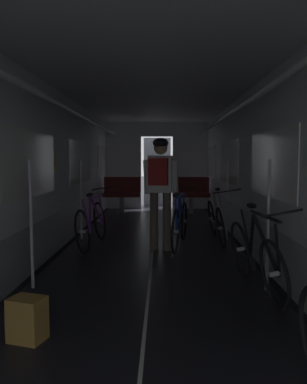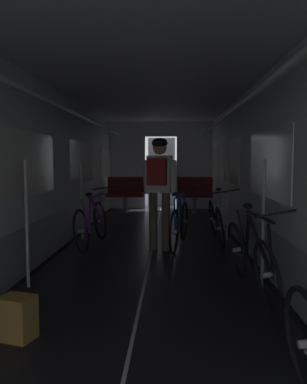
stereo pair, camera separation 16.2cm
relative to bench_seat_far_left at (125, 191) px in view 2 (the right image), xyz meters
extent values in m
cube|color=black|center=(-0.51, -4.82, -0.56)|extent=(0.08, 11.50, 0.01)
cube|color=black|center=(2.31, -4.82, -0.56)|extent=(0.08, 11.50, 0.01)
cube|color=beige|center=(0.90, -4.82, -0.56)|extent=(0.03, 11.27, 0.00)
cube|color=#9EA0A5|center=(-0.61, -4.82, -0.27)|extent=(0.12, 11.50, 0.60)
cube|color=silver|center=(-0.61, -4.82, 0.96)|extent=(0.12, 11.50, 1.85)
cube|color=white|center=(-0.54, -5.40, 0.78)|extent=(0.02, 1.90, 0.80)
cube|color=white|center=(-0.54, -2.52, 0.78)|extent=(0.02, 1.90, 0.80)
cube|color=white|center=(-0.54, 0.35, 0.78)|extent=(0.02, 1.90, 0.80)
cube|color=yellow|center=(-0.54, -4.47, 0.78)|extent=(0.01, 0.20, 0.28)
cylinder|color=white|center=(-0.27, -4.82, 1.53)|extent=(0.07, 11.04, 0.07)
cylinder|color=#B7BABF|center=(-0.37, -5.97, 0.13)|extent=(0.04, 0.04, 1.40)
cylinder|color=#B7BABF|center=(-0.37, -3.37, 0.13)|extent=(0.04, 0.04, 1.40)
cube|color=#9EA0A5|center=(2.41, -4.82, -0.27)|extent=(0.12, 11.50, 0.60)
cube|color=silver|center=(2.41, -4.82, 0.96)|extent=(0.12, 11.50, 1.85)
cube|color=white|center=(2.35, -5.40, 0.78)|extent=(0.02, 1.90, 0.80)
cube|color=white|center=(2.35, -2.52, 0.78)|extent=(0.02, 1.90, 0.80)
cube|color=white|center=(2.35, 0.35, 0.78)|extent=(0.02, 1.90, 0.80)
cube|color=yellow|center=(2.35, -5.11, 0.78)|extent=(0.01, 0.20, 0.28)
cylinder|color=white|center=(2.07, -4.82, 1.53)|extent=(0.07, 11.04, 0.07)
cylinder|color=#B7BABF|center=(2.17, -5.97, 0.13)|extent=(0.04, 0.04, 1.40)
cylinder|color=#B7BABF|center=(2.17, -3.37, 0.13)|extent=(0.04, 0.04, 1.40)
cube|color=silver|center=(-0.05, 0.99, 0.66)|extent=(1.00, 0.12, 2.45)
cube|color=silver|center=(1.85, 0.99, 0.66)|extent=(1.00, 0.12, 2.45)
cube|color=silver|center=(0.90, 0.99, 1.68)|extent=(0.90, 0.12, 0.40)
cube|color=#4C4F54|center=(0.90, 1.69, 0.46)|extent=(0.81, 0.04, 2.05)
cube|color=silver|center=(0.90, -4.82, 1.94)|extent=(3.14, 11.62, 0.12)
cylinder|color=gray|center=(0.00, -0.07, -0.35)|extent=(0.12, 0.12, 0.44)
cube|color=maroon|center=(0.00, -0.07, -0.08)|extent=(0.96, 0.44, 0.10)
cube|color=maroon|center=(0.00, 0.12, 0.17)|extent=(0.96, 0.08, 0.40)
torus|color=gray|center=(-0.43, 0.15, 0.37)|extent=(0.14, 0.14, 0.02)
cylinder|color=gray|center=(1.80, -0.07, -0.35)|extent=(0.12, 0.12, 0.44)
cube|color=maroon|center=(1.80, -0.07, -0.08)|extent=(0.96, 0.44, 0.10)
cube|color=maroon|center=(1.80, 0.12, 0.17)|extent=(0.96, 0.08, 0.40)
torus|color=gray|center=(1.37, 0.15, 0.37)|extent=(0.14, 0.14, 0.02)
torus|color=black|center=(1.98, -5.50, -0.24)|extent=(0.21, 0.68, 0.67)
cylinder|color=#B2B2B7|center=(1.98, -5.50, -0.24)|extent=(0.10, 0.06, 0.06)
torus|color=black|center=(2.09, -6.51, -0.24)|extent=(0.21, 0.68, 0.67)
cylinder|color=#B2B2B7|center=(2.09, -6.51, -0.24)|extent=(0.10, 0.06, 0.06)
cylinder|color=black|center=(2.09, -6.19, -0.02)|extent=(0.18, 0.53, 0.56)
cylinder|color=black|center=(2.05, -5.79, -0.02)|extent=(0.09, 0.35, 0.55)
cylinder|color=black|center=(2.12, -6.03, 0.24)|extent=(0.13, 0.82, 0.04)
cylinder|color=black|center=(2.03, -5.56, 0.00)|extent=(0.12, 0.16, 0.49)
cylinder|color=black|center=(2.00, -5.72, -0.26)|extent=(0.07, 0.45, 0.07)
cylinder|color=black|center=(2.13, -6.48, 0.00)|extent=(0.10, 0.10, 0.49)
cylinder|color=black|center=(2.02, -5.94, -0.28)|extent=(0.06, 0.17, 0.17)
ellipsoid|color=black|center=(2.08, -5.61, 0.30)|extent=(0.12, 0.25, 0.07)
cylinder|color=black|center=(2.18, -6.49, 0.34)|extent=(0.44, 0.07, 0.09)
torus|color=black|center=(-0.14, -4.40, -0.24)|extent=(0.20, 0.68, 0.67)
cylinder|color=#B2B2B7|center=(-0.14, -4.40, -0.24)|extent=(0.10, 0.06, 0.06)
torus|color=black|center=(-0.04, -3.39, -0.24)|extent=(0.20, 0.68, 0.67)
cylinder|color=#B2B2B7|center=(-0.04, -3.39, -0.24)|extent=(0.10, 0.06, 0.06)
cylinder|color=purple|center=(-0.04, -3.71, -0.02)|extent=(0.17, 0.53, 0.56)
cylinder|color=purple|center=(-0.08, -4.11, -0.02)|extent=(0.09, 0.35, 0.55)
cylinder|color=purple|center=(-0.01, -3.86, 0.24)|extent=(0.11, 0.82, 0.04)
cylinder|color=purple|center=(-0.09, -4.34, 0.00)|extent=(0.11, 0.16, 0.49)
cylinder|color=purple|center=(-0.12, -4.18, -0.26)|extent=(0.06, 0.45, 0.07)
cylinder|color=purple|center=(-0.01, -3.42, 0.00)|extent=(0.10, 0.10, 0.49)
cylinder|color=black|center=(-0.10, -3.96, -0.28)|extent=(0.05, 0.17, 0.17)
ellipsoid|color=black|center=(-0.04, -4.29, 0.30)|extent=(0.12, 0.25, 0.07)
cylinder|color=black|center=(0.04, -3.41, 0.34)|extent=(0.44, 0.06, 0.09)
torus|color=black|center=(1.96, -3.06, -0.24)|extent=(0.14, 0.67, 0.67)
cylinder|color=#B2B2B7|center=(1.96, -3.06, -0.24)|extent=(0.10, 0.05, 0.06)
torus|color=black|center=(1.97, -4.08, -0.24)|extent=(0.14, 0.67, 0.67)
cylinder|color=#B2B2B7|center=(1.97, -4.08, -0.24)|extent=(0.10, 0.05, 0.06)
cylinder|color=#ADAFB5|center=(1.99, -3.76, -0.02)|extent=(0.13, 0.54, 0.56)
cylinder|color=#ADAFB5|center=(1.99, -3.35, -0.02)|extent=(0.11, 0.34, 0.55)
cylinder|color=#ADAFB5|center=(2.03, -3.61, 0.24)|extent=(0.05, 0.82, 0.04)
cylinder|color=#ADAFB5|center=(1.99, -3.13, 0.00)|extent=(0.10, 0.16, 0.49)
cylinder|color=#ADAFB5|center=(1.95, -3.28, -0.26)|extent=(0.03, 0.45, 0.07)
cylinder|color=#ADAFB5|center=(2.00, -4.05, 0.00)|extent=(0.10, 0.09, 0.49)
cylinder|color=black|center=(1.95, -3.51, -0.28)|extent=(0.04, 0.17, 0.17)
ellipsoid|color=black|center=(2.04, -3.18, 0.30)|extent=(0.10, 0.24, 0.07)
cylinder|color=black|center=(2.05, -4.07, 0.34)|extent=(0.44, 0.03, 0.09)
torus|color=black|center=(1.99, -7.87, -0.23)|extent=(0.13, 0.67, 0.67)
cylinder|color=#B2B2B7|center=(1.99, -7.87, -0.23)|extent=(0.10, 0.05, 0.06)
cylinder|color=brown|center=(0.92, -4.14, -0.12)|extent=(0.13, 0.13, 0.90)
cylinder|color=brown|center=(1.12, -4.18, -0.12)|extent=(0.13, 0.13, 0.90)
cube|color=silver|center=(1.02, -4.16, 0.61)|extent=(0.39, 0.28, 0.56)
cylinder|color=silver|center=(0.81, -4.10, 0.56)|extent=(0.13, 0.21, 0.53)
cylinder|color=silver|center=(1.24, -4.18, 0.56)|extent=(0.13, 0.21, 0.53)
sphere|color=tan|center=(1.02, -4.16, 1.01)|extent=(0.21, 0.21, 0.21)
ellipsoid|color=black|center=(1.02, -4.16, 1.08)|extent=(0.29, 0.32, 0.16)
cube|color=maroon|center=(0.99, -4.33, 0.65)|extent=(0.31, 0.21, 0.40)
torus|color=black|center=(1.25, -4.41, -0.23)|extent=(0.17, 0.67, 0.67)
cylinder|color=#B2B2B7|center=(1.25, -4.41, -0.23)|extent=(0.10, 0.07, 0.05)
torus|color=black|center=(1.43, -3.41, -0.23)|extent=(0.17, 0.67, 0.67)
cylinder|color=#B2B2B7|center=(1.43, -3.41, -0.23)|extent=(0.10, 0.07, 0.05)
cylinder|color=#2342B7|center=(1.37, -3.72, -0.01)|extent=(0.13, 0.54, 0.56)
cylinder|color=#2342B7|center=(1.29, -4.12, -0.01)|extent=(0.11, 0.34, 0.55)
cylinder|color=#2342B7|center=(1.34, -3.87, 0.25)|extent=(0.18, 0.81, 0.03)
cylinder|color=#2342B7|center=(1.25, -4.34, 0.01)|extent=(0.04, 0.17, 0.49)
cylinder|color=#2342B7|center=(1.29, -4.19, -0.26)|extent=(0.11, 0.45, 0.07)
cylinder|color=#2342B7|center=(1.42, -3.44, 0.01)|extent=(0.05, 0.09, 0.49)
cylinder|color=black|center=(1.33, -3.97, -0.28)|extent=(0.05, 0.17, 0.17)
ellipsoid|color=black|center=(1.26, -4.29, 0.31)|extent=(0.13, 0.25, 0.06)
cylinder|color=black|center=(1.42, -3.41, 0.35)|extent=(0.44, 0.10, 0.03)
cube|color=olive|center=(0.00, -7.20, -0.40)|extent=(0.31, 0.26, 0.34)
camera|label=1|loc=(1.04, -10.08, 0.83)|focal=36.29mm
camera|label=2|loc=(1.20, -10.08, 0.83)|focal=36.29mm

